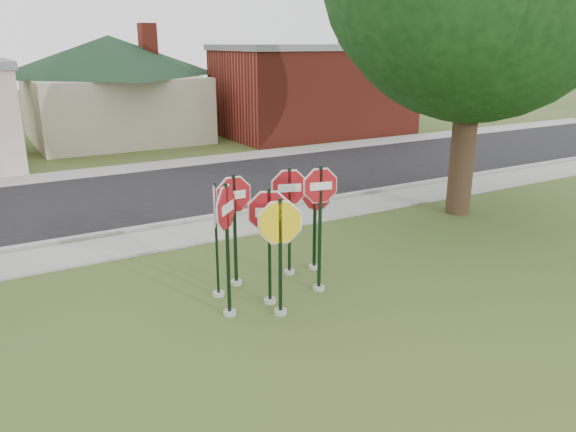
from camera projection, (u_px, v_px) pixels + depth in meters
ground at (305, 320)px, 10.27m from camera, size 120.00×120.00×0.00m
sidewalk_near at (196, 233)px, 14.81m from camera, size 60.00×1.60×0.06m
road at (146, 195)px, 18.53m from camera, size 60.00×7.00×0.04m
sidewalk_far at (114, 170)px, 22.08m from camera, size 60.00×1.60×0.06m
curb at (183, 222)px, 15.62m from camera, size 60.00×0.20×0.14m
stop_sign_center at (269, 230)px, 10.51m from camera, size 1.03×0.48×2.41m
stop_sign_yellow at (280, 241)px, 10.07m from camera, size 1.09×0.33×2.36m
stop_sign_left at (227, 231)px, 9.97m from camera, size 0.81×0.79×2.64m
stop_sign_right at (320, 213)px, 11.02m from camera, size 0.96×0.24×2.69m
stop_sign_back_right at (289, 207)px, 11.87m from camera, size 1.02×0.36×2.48m
stop_sign_back_left at (234, 215)px, 11.33m from camera, size 1.05×0.24×2.47m
stop_sign_far_right at (315, 208)px, 12.17m from camera, size 0.42×1.06×2.32m
stop_sign_far_left at (216, 224)px, 10.79m from camera, size 0.41×1.07×2.45m
building_house at (111, 67)px, 28.33m from camera, size 11.60×11.60×6.20m
building_brick at (314, 89)px, 30.59m from camera, size 10.20×6.20×4.75m
bg_tree_right at (375, 32)px, 40.63m from camera, size 5.60×5.60×8.40m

